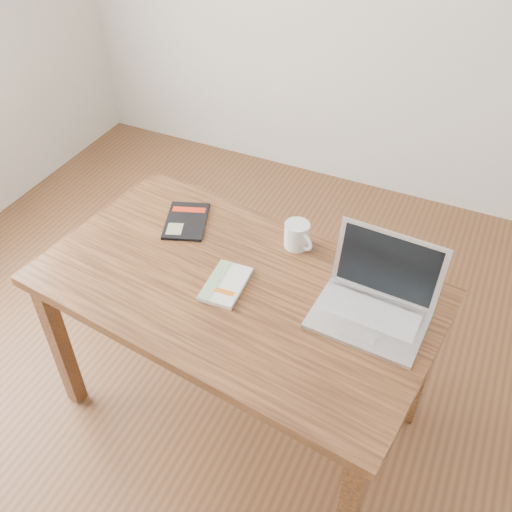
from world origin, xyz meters
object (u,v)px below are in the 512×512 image
at_px(black_guidebook, 186,221).
at_px(laptop, 375,300).
at_px(white_guidebook, 226,284).
at_px(coffee_mug, 297,235).
at_px(desk, 236,301).

xyz_separation_m(black_guidebook, laptop, (0.81, -0.16, 0.05)).
distance_m(white_guidebook, laptop, 0.51).
height_order(black_guidebook, laptop, laptop).
xyz_separation_m(white_guidebook, black_guidebook, (-0.31, 0.25, -0.00)).
bearing_deg(white_guidebook, coffee_mug, 60.93).
bearing_deg(desk, laptop, 15.81).
bearing_deg(coffee_mug, desk, -81.74).
height_order(desk, coffee_mug, coffee_mug).
bearing_deg(black_guidebook, white_guidebook, -59.94).
height_order(white_guidebook, black_guidebook, white_guidebook).
distance_m(black_guidebook, laptop, 0.83).
distance_m(white_guidebook, black_guidebook, 0.40).
relative_size(desk, white_guidebook, 6.86).
relative_size(laptop, coffee_mug, 3.01).
relative_size(desk, black_guidebook, 5.39).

